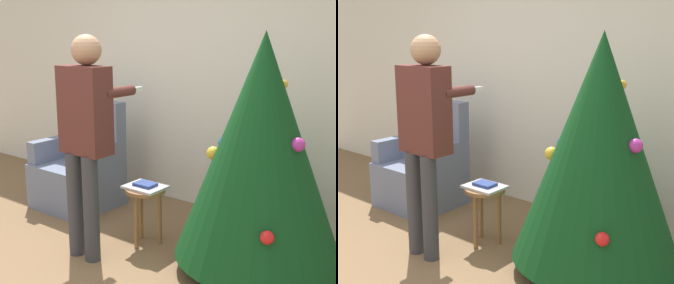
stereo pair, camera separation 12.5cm
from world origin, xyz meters
The scene contains 7 objects.
wall_back centered at (0.00, 2.23, 1.35)m, with size 8.00×0.06×2.70m.
christmas_tree centered at (1.10, 1.35, 0.93)m, with size 1.21×1.21×1.74m.
armchair centered at (-0.95, 1.48, 0.36)m, with size 0.72×0.70×1.06m.
person_standing centered at (-0.06, 0.76, 1.03)m, with size 0.42×0.57×1.71m.
side_stool centered at (0.17, 1.18, 0.39)m, with size 0.33×0.33×0.48m.
laptop centered at (0.17, 1.18, 0.49)m, with size 0.32×0.25×0.02m.
book centered at (0.17, 1.18, 0.52)m, with size 0.17×0.12×0.02m.
Camera 1 is at (2.53, -1.58, 1.72)m, focal length 50.00 mm.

